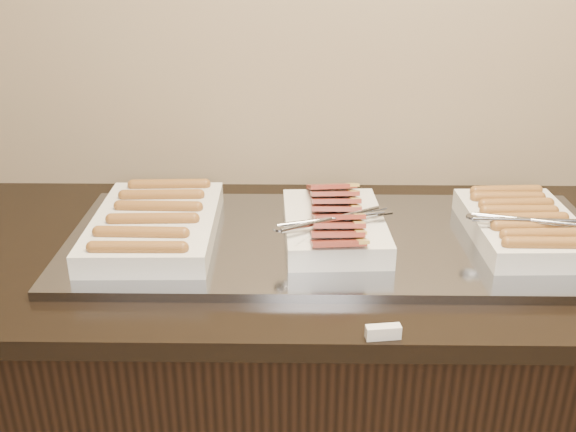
# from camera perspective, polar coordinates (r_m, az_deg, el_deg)

# --- Properties ---
(counter) EXTENTS (2.06, 0.76, 0.90)m
(counter) POSITION_cam_1_polar(r_m,az_deg,el_deg) (1.70, 3.33, -16.17)
(counter) COLOR black
(counter) RESTS_ON ground
(warming_tray) EXTENTS (1.20, 0.50, 0.02)m
(warming_tray) POSITION_cam_1_polar(r_m,az_deg,el_deg) (1.45, 4.32, -2.19)
(warming_tray) COLOR gray
(warming_tray) RESTS_ON counter
(dish_left) EXTENTS (0.28, 0.41, 0.07)m
(dish_left) POSITION_cam_1_polar(r_m,az_deg,el_deg) (1.46, -11.71, -0.69)
(dish_left) COLOR silver
(dish_left) RESTS_ON warming_tray
(dish_center) EXTENTS (0.27, 0.35, 0.09)m
(dish_center) POSITION_cam_1_polar(r_m,az_deg,el_deg) (1.42, 4.12, -0.67)
(dish_center) COLOR silver
(dish_center) RESTS_ON warming_tray
(dish_right) EXTENTS (0.27, 0.35, 0.08)m
(dish_right) POSITION_cam_1_polar(r_m,az_deg,el_deg) (1.51, 20.20, -0.75)
(dish_right) COLOR silver
(dish_right) RESTS_ON warming_tray
(label_holder) EXTENTS (0.06, 0.03, 0.02)m
(label_holder) POSITION_cam_1_polar(r_m,az_deg,el_deg) (1.14, 8.46, -10.17)
(label_holder) COLOR silver
(label_holder) RESTS_ON counter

